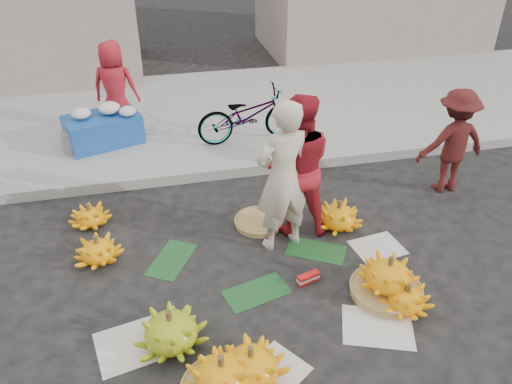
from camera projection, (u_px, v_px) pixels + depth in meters
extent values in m
plane|color=black|center=(262.00, 278.00, 5.23)|extent=(80.00, 80.00, 0.00)
cube|color=gray|center=(226.00, 170.00, 7.00)|extent=(40.00, 0.25, 0.15)
cube|color=gray|center=(205.00, 113.00, 8.74)|extent=(40.00, 4.00, 0.12)
cylinder|color=#4F3B1F|center=(169.00, 317.00, 4.30)|extent=(0.05, 0.05, 0.12)
cylinder|color=#4F3B1F|center=(221.00, 362.00, 3.83)|extent=(0.05, 0.05, 0.12)
cylinder|color=#4F3B1F|center=(251.00, 353.00, 3.99)|extent=(0.05, 0.05, 0.12)
cylinder|color=#4F3B1F|center=(408.00, 289.00, 4.72)|extent=(0.05, 0.05, 0.12)
cylinder|color=olive|center=(386.00, 290.00, 5.00)|extent=(0.70, 0.70, 0.09)
cylinder|color=#4F3B1F|center=(391.00, 262.00, 4.81)|extent=(0.05, 0.05, 0.12)
cylinder|color=#4F3B1F|center=(340.00, 205.00, 5.84)|extent=(0.05, 0.05, 0.12)
cylinder|color=#4F3B1F|center=(96.00, 241.00, 5.33)|extent=(0.05, 0.05, 0.12)
cylinder|color=#4F3B1F|center=(88.00, 208.00, 5.91)|extent=(0.05, 0.05, 0.12)
cylinder|color=olive|center=(259.00, 222.00, 6.02)|extent=(0.71, 0.71, 0.07)
cube|color=red|center=(308.00, 278.00, 5.14)|extent=(0.25, 0.14, 0.10)
imported|color=beige|center=(283.00, 178.00, 5.25)|extent=(0.72, 0.56, 1.75)
imported|color=red|center=(297.00, 166.00, 5.53)|extent=(0.92, 0.78, 1.69)
imported|color=maroon|center=(453.00, 142.00, 6.37)|extent=(0.91, 0.53, 1.40)
cube|color=#174496|center=(103.00, 129.00, 7.51)|extent=(1.22, 0.97, 0.44)
ellipsoid|color=silver|center=(81.00, 114.00, 7.27)|extent=(0.28, 0.28, 0.16)
ellipsoid|color=silver|center=(109.00, 108.00, 7.41)|extent=(0.32, 0.32, 0.18)
ellipsoid|color=silver|center=(128.00, 111.00, 7.36)|extent=(0.25, 0.25, 0.14)
cylinder|color=slate|center=(72.00, 142.00, 7.29)|extent=(0.28, 0.28, 0.32)
imported|color=red|center=(115.00, 87.00, 7.65)|extent=(0.79, 0.63, 1.42)
imported|color=gray|center=(249.00, 115.00, 7.49)|extent=(0.67, 1.62, 0.83)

